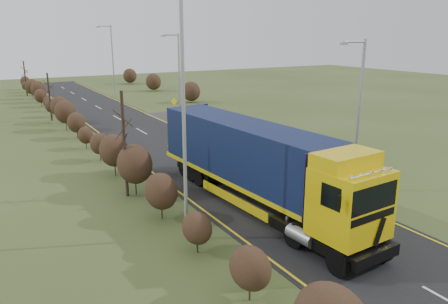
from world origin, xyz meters
name	(u,v)px	position (x,y,z in m)	size (l,w,h in m)	color
ground	(261,197)	(0.00, 0.00, 0.00)	(160.00, 160.00, 0.00)	#38451D
road	(186,156)	(0.00, 10.00, 0.01)	(8.00, 120.00, 0.02)	black
layby	(202,124)	(6.50, 20.00, 0.01)	(6.00, 18.00, 0.02)	#33302D
lane_markings	(188,157)	(0.00, 9.69, 0.03)	(7.52, 116.00, 0.01)	yellow
hedgerow	(115,152)	(-6.00, 7.89, 1.62)	(2.24, 102.04, 6.05)	#301F15
lorry	(257,161)	(-1.01, -1.01, 2.57)	(3.56, 16.38, 4.52)	black
car_red_hatchback	(197,123)	(4.87, 17.79, 0.69)	(1.63, 4.06, 1.38)	maroon
car_blue_sedan	(211,119)	(6.94, 19.00, 0.73)	(1.55, 4.45, 1.47)	#091233
streetlight_near	(358,111)	(5.29, -1.79, 4.81)	(1.86, 0.18, 8.74)	#949799
streetlight_mid	(178,75)	(4.93, 22.15, 4.98)	(1.92, 0.18, 9.04)	#949799
streetlight_far	(112,58)	(4.46, 44.40, 5.65)	(2.16, 0.20, 10.19)	#949799
left_pole	(184,126)	(-5.83, -2.54, 5.23)	(0.16, 0.16, 10.46)	#949799
speed_sign	(200,119)	(4.20, 15.97, 1.52)	(0.60, 0.10, 2.19)	#949799
warning_board	(174,105)	(5.80, 25.49, 1.31)	(0.81, 0.11, 2.12)	#949799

